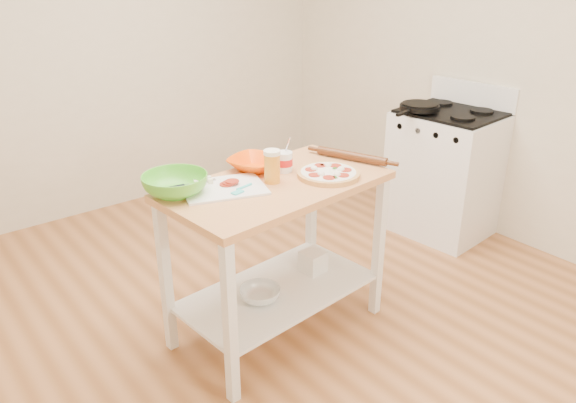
% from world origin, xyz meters
% --- Properties ---
extents(room_shell, '(4.04, 4.54, 2.74)m').
position_xyz_m(room_shell, '(0.00, 0.00, 1.35)').
color(room_shell, '#B07041').
rests_on(room_shell, ground).
extents(prep_island, '(1.20, 0.72, 0.90)m').
position_xyz_m(prep_island, '(-0.06, -0.01, 0.65)').
color(prep_island, tan).
rests_on(prep_island, ground).
extents(gas_stove, '(0.65, 0.74, 1.11)m').
position_xyz_m(gas_stove, '(1.70, 0.22, 0.47)').
color(gas_stove, white).
rests_on(gas_stove, ground).
extents(skillet, '(0.44, 0.28, 0.03)m').
position_xyz_m(skillet, '(1.50, 0.36, 0.98)').
color(skillet, black).
rests_on(skillet, gas_stove).
extents(pizza, '(0.33, 0.33, 0.05)m').
position_xyz_m(pizza, '(0.21, -0.10, 0.92)').
color(pizza, '#E1A960').
rests_on(pizza, prep_island).
extents(cutting_board, '(0.48, 0.41, 0.04)m').
position_xyz_m(cutting_board, '(-0.32, 0.09, 0.91)').
color(cutting_board, white).
rests_on(cutting_board, prep_island).
extents(spatula, '(0.15, 0.07, 0.01)m').
position_xyz_m(spatula, '(-0.27, -0.00, 0.92)').
color(spatula, '#41D9DA').
rests_on(spatula, cutting_board).
extents(knife, '(0.27, 0.05, 0.01)m').
position_xyz_m(knife, '(-0.47, 0.21, 0.92)').
color(knife, silver).
rests_on(knife, cutting_board).
extents(orange_bowl, '(0.35, 0.35, 0.07)m').
position_xyz_m(orange_bowl, '(-0.03, 0.22, 0.93)').
color(orange_bowl, '#FF5003').
rests_on(orange_bowl, prep_island).
extents(green_bowl, '(0.32, 0.32, 0.10)m').
position_xyz_m(green_bowl, '(-0.53, 0.18, 0.95)').
color(green_bowl, '#54BD2F').
rests_on(green_bowl, prep_island).
extents(beer_pint, '(0.09, 0.09, 0.17)m').
position_xyz_m(beer_pint, '(-0.07, 0.01, 0.99)').
color(beer_pint, orange).
rests_on(beer_pint, prep_island).
extents(yogurt_tub, '(0.09, 0.09, 0.19)m').
position_xyz_m(yogurt_tub, '(0.07, 0.10, 0.95)').
color(yogurt_tub, white).
rests_on(yogurt_tub, prep_island).
extents(rolling_pin, '(0.19, 0.41, 0.05)m').
position_xyz_m(rolling_pin, '(0.48, -0.01, 0.92)').
color(rolling_pin, '#562C13').
rests_on(rolling_pin, prep_island).
extents(shelf_glass_bowl, '(0.28, 0.28, 0.07)m').
position_xyz_m(shelf_glass_bowl, '(-0.19, -0.03, 0.29)').
color(shelf_glass_bowl, silver).
rests_on(shelf_glass_bowl, prep_island).
extents(shelf_bin, '(0.14, 0.14, 0.13)m').
position_xyz_m(shelf_bin, '(0.23, 0.02, 0.32)').
color(shelf_bin, white).
rests_on(shelf_bin, prep_island).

